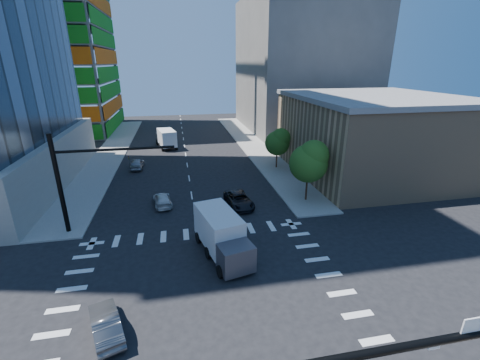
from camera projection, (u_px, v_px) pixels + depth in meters
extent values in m
plane|color=black|center=(207.00, 301.00, 20.87)|extent=(160.00, 160.00, 0.00)
cube|color=silver|center=(207.00, 301.00, 20.87)|extent=(20.00, 20.00, 0.01)
cube|color=gray|center=(252.00, 145.00, 59.95)|extent=(5.00, 60.00, 0.15)
cube|color=gray|center=(112.00, 152.00, 55.38)|extent=(5.00, 60.00, 0.15)
cube|color=#177F18|center=(102.00, 12.00, 66.74)|extent=(0.12, 24.00, 49.00)
cube|color=tan|center=(372.00, 137.00, 43.97)|extent=(20.00, 22.00, 10.00)
cube|color=slate|center=(377.00, 97.00, 42.13)|extent=(20.50, 22.50, 0.60)
cube|color=#5F5A55|center=(301.00, 65.00, 71.59)|extent=(24.00, 30.00, 28.00)
cylinder|color=black|center=(473.00, 334.00, 8.87)|extent=(10.00, 0.24, 0.24)
cube|color=white|center=(477.00, 325.00, 8.75)|extent=(0.90, 0.04, 0.50)
cylinder|color=black|center=(59.00, 185.00, 27.75)|extent=(0.40, 0.40, 9.00)
cylinder|color=black|center=(115.00, 149.00, 27.66)|extent=(10.00, 0.24, 0.24)
imported|color=black|center=(129.00, 161.00, 28.22)|extent=(0.16, 0.20, 1.00)
cylinder|color=#382316|center=(306.00, 190.00, 35.60)|extent=(0.20, 0.20, 2.27)
sphere|color=#1F4B14|center=(308.00, 163.00, 34.53)|extent=(4.16, 4.16, 4.16)
sphere|color=#3C7226|center=(314.00, 155.00, 33.99)|extent=(3.25, 3.25, 3.25)
cylinder|color=#382316|center=(277.00, 161.00, 46.76)|extent=(0.20, 0.20, 1.92)
sphere|color=#1F4B14|center=(277.00, 143.00, 45.86)|extent=(3.52, 3.52, 3.52)
sphere|color=#3C7226|center=(281.00, 138.00, 45.37)|extent=(2.75, 2.75, 2.75)
imported|color=black|center=(239.00, 200.00, 34.48)|extent=(2.89, 5.31, 1.41)
imported|color=silver|center=(162.00, 200.00, 34.76)|extent=(2.30, 4.51, 1.25)
imported|color=#919398|center=(137.00, 164.00, 46.69)|extent=(1.83, 4.32, 1.46)
imported|color=#4E4F53|center=(106.00, 324.00, 18.17)|extent=(2.74, 4.44, 1.38)
cube|color=silver|center=(223.00, 234.00, 25.07)|extent=(3.69, 5.75, 2.76)
cube|color=#3F3E45|center=(223.00, 241.00, 25.31)|extent=(2.81, 2.42, 2.02)
cube|color=white|center=(166.00, 136.00, 58.13)|extent=(3.58, 5.66, 2.73)
cube|color=#3F3E45|center=(166.00, 140.00, 58.36)|extent=(2.76, 2.36, 1.99)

